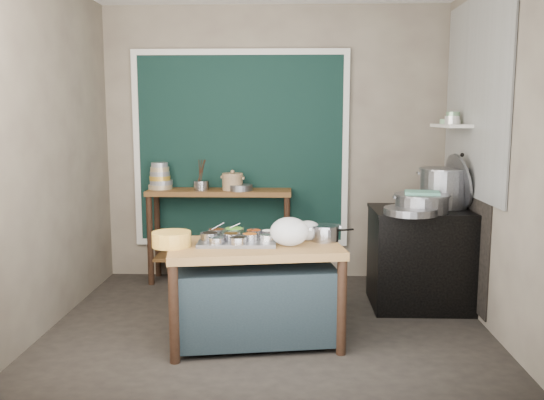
{
  "coord_description": "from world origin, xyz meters",
  "views": [
    {
      "loc": [
        0.18,
        -4.47,
        1.68
      ],
      "look_at": [
        0.02,
        0.25,
        1.0
      ],
      "focal_mm": 38.0,
      "sensor_mm": 36.0,
      "label": 1
    }
  ],
  "objects_px": {
    "stove_block": "(423,259)",
    "steamer": "(422,203)",
    "back_counter": "(220,236)",
    "ceramic_crock": "(233,183)",
    "saucepan": "(325,233)",
    "condiment_tray": "(238,241)",
    "yellow_basin": "(171,239)",
    "prep_table": "(255,293)",
    "utensil_cup": "(201,185)",
    "stock_pot": "(444,188)"
  },
  "relations": [
    {
      "from": "condiment_tray",
      "to": "prep_table",
      "type": "bearing_deg",
      "value": -16.98
    },
    {
      "from": "back_counter",
      "to": "ceramic_crock",
      "type": "bearing_deg",
      "value": -12.32
    },
    {
      "from": "stove_block",
      "to": "yellow_basin",
      "type": "xyz_separation_m",
      "value": [
        -2.04,
        -0.98,
        0.38
      ]
    },
    {
      "from": "saucepan",
      "to": "steamer",
      "type": "bearing_deg",
      "value": 11.61
    },
    {
      "from": "prep_table",
      "to": "back_counter",
      "type": "height_order",
      "value": "back_counter"
    },
    {
      "from": "back_counter",
      "to": "utensil_cup",
      "type": "height_order",
      "value": "utensil_cup"
    },
    {
      "from": "stove_block",
      "to": "utensil_cup",
      "type": "bearing_deg",
      "value": 161.6
    },
    {
      "from": "prep_table",
      "to": "stock_pot",
      "type": "bearing_deg",
      "value": 21.92
    },
    {
      "from": "ceramic_crock",
      "to": "stove_block",
      "type": "bearing_deg",
      "value": -21.65
    },
    {
      "from": "back_counter",
      "to": "ceramic_crock",
      "type": "relative_size",
      "value": 6.5
    },
    {
      "from": "back_counter",
      "to": "ceramic_crock",
      "type": "xyz_separation_m",
      "value": [
        0.14,
        -0.03,
        0.55
      ]
    },
    {
      "from": "stock_pot",
      "to": "steamer",
      "type": "distance_m",
      "value": 0.37
    },
    {
      "from": "ceramic_crock",
      "to": "saucepan",
      "type": "bearing_deg",
      "value": -59.75
    },
    {
      "from": "stove_block",
      "to": "steamer",
      "type": "relative_size",
      "value": 1.89
    },
    {
      "from": "condiment_tray",
      "to": "ceramic_crock",
      "type": "distance_m",
      "value": 1.57
    },
    {
      "from": "stove_block",
      "to": "condiment_tray",
      "type": "xyz_separation_m",
      "value": [
        -1.57,
        -0.84,
        0.34
      ]
    },
    {
      "from": "stove_block",
      "to": "saucepan",
      "type": "relative_size",
      "value": 4.08
    },
    {
      "from": "condiment_tray",
      "to": "saucepan",
      "type": "relative_size",
      "value": 2.59
    },
    {
      "from": "saucepan",
      "to": "ceramic_crock",
      "type": "height_order",
      "value": "ceramic_crock"
    },
    {
      "from": "stove_block",
      "to": "saucepan",
      "type": "distance_m",
      "value": 1.25
    },
    {
      "from": "saucepan",
      "to": "steamer",
      "type": "height_order",
      "value": "steamer"
    },
    {
      "from": "condiment_tray",
      "to": "stock_pot",
      "type": "bearing_deg",
      "value": 27.96
    },
    {
      "from": "ceramic_crock",
      "to": "prep_table",
      "type": "bearing_deg",
      "value": -78.47
    },
    {
      "from": "back_counter",
      "to": "steamer",
      "type": "xyz_separation_m",
      "value": [
        1.83,
        -0.9,
        0.48
      ]
    },
    {
      "from": "condiment_tray",
      "to": "saucepan",
      "type": "distance_m",
      "value": 0.66
    },
    {
      "from": "back_counter",
      "to": "utensil_cup",
      "type": "bearing_deg",
      "value": -167.97
    },
    {
      "from": "prep_table",
      "to": "stove_block",
      "type": "height_order",
      "value": "stove_block"
    },
    {
      "from": "stove_block",
      "to": "ceramic_crock",
      "type": "height_order",
      "value": "ceramic_crock"
    },
    {
      "from": "prep_table",
      "to": "steamer",
      "type": "bearing_deg",
      "value": 18.36
    },
    {
      "from": "back_counter",
      "to": "condiment_tray",
      "type": "distance_m",
      "value": 1.63
    },
    {
      "from": "condiment_tray",
      "to": "steamer",
      "type": "distance_m",
      "value": 1.66
    },
    {
      "from": "stove_block",
      "to": "back_counter",
      "type": "bearing_deg",
      "value": 158.98
    },
    {
      "from": "utensil_cup",
      "to": "back_counter",
      "type": "bearing_deg",
      "value": 12.03
    },
    {
      "from": "utensil_cup",
      "to": "prep_table",
      "type": "bearing_deg",
      "value": -67.9
    },
    {
      "from": "saucepan",
      "to": "prep_table",
      "type": "bearing_deg",
      "value": 170.59
    },
    {
      "from": "ceramic_crock",
      "to": "steamer",
      "type": "relative_size",
      "value": 0.47
    },
    {
      "from": "stove_block",
      "to": "utensil_cup",
      "type": "distance_m",
      "value": 2.26
    },
    {
      "from": "ceramic_crock",
      "to": "yellow_basin",
      "type": "bearing_deg",
      "value": -99.3
    },
    {
      "from": "ceramic_crock",
      "to": "utensil_cup",
      "type": "bearing_deg",
      "value": -178.46
    },
    {
      "from": "back_counter",
      "to": "yellow_basin",
      "type": "relative_size",
      "value": 5.15
    },
    {
      "from": "stock_pot",
      "to": "utensil_cup",
      "type": "bearing_deg",
      "value": 165.16
    },
    {
      "from": "prep_table",
      "to": "condiment_tray",
      "type": "distance_m",
      "value": 0.41
    },
    {
      "from": "stock_pot",
      "to": "back_counter",
      "type": "bearing_deg",
      "value": 162.98
    },
    {
      "from": "back_counter",
      "to": "stock_pot",
      "type": "distance_m",
      "value": 2.25
    },
    {
      "from": "saucepan",
      "to": "stove_block",
      "type": "bearing_deg",
      "value": 16.41
    },
    {
      "from": "steamer",
      "to": "back_counter",
      "type": "bearing_deg",
      "value": 153.94
    },
    {
      "from": "yellow_basin",
      "to": "utensil_cup",
      "type": "xyz_separation_m",
      "value": [
        -0.04,
        1.67,
        0.19
      ]
    },
    {
      "from": "stove_block",
      "to": "yellow_basin",
      "type": "distance_m",
      "value": 2.29
    },
    {
      "from": "stock_pot",
      "to": "steamer",
      "type": "height_order",
      "value": "stock_pot"
    },
    {
      "from": "prep_table",
      "to": "ceramic_crock",
      "type": "height_order",
      "value": "ceramic_crock"
    }
  ]
}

